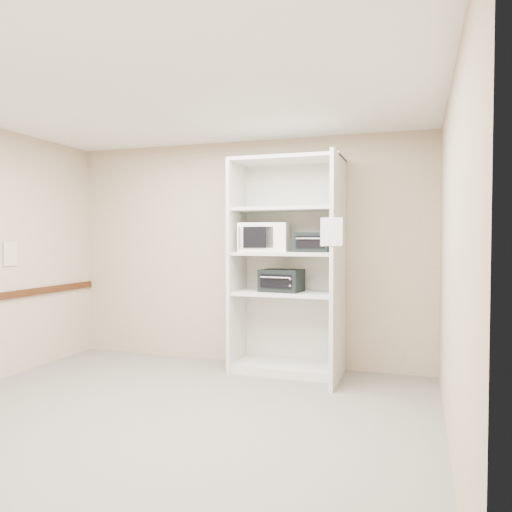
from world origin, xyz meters
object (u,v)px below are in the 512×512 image
(microwave, at_px, (264,237))
(toaster_oven_lower, at_px, (282,280))
(toaster_oven_upper, at_px, (313,242))
(shelving_unit, at_px, (291,273))

(microwave, bearing_deg, toaster_oven_lower, -3.84)
(toaster_oven_lower, bearing_deg, toaster_oven_upper, 2.29)
(microwave, bearing_deg, toaster_oven_upper, -8.61)
(shelving_unit, xyz_separation_m, toaster_oven_lower, (-0.11, -0.02, -0.09))
(toaster_oven_upper, height_order, toaster_oven_lower, toaster_oven_upper)
(toaster_oven_lower, bearing_deg, microwave, -170.32)
(microwave, height_order, toaster_oven_upper, microwave)
(microwave, distance_m, toaster_oven_lower, 0.53)
(toaster_oven_upper, bearing_deg, toaster_oven_lower, 179.85)
(shelving_unit, relative_size, toaster_oven_upper, 6.43)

